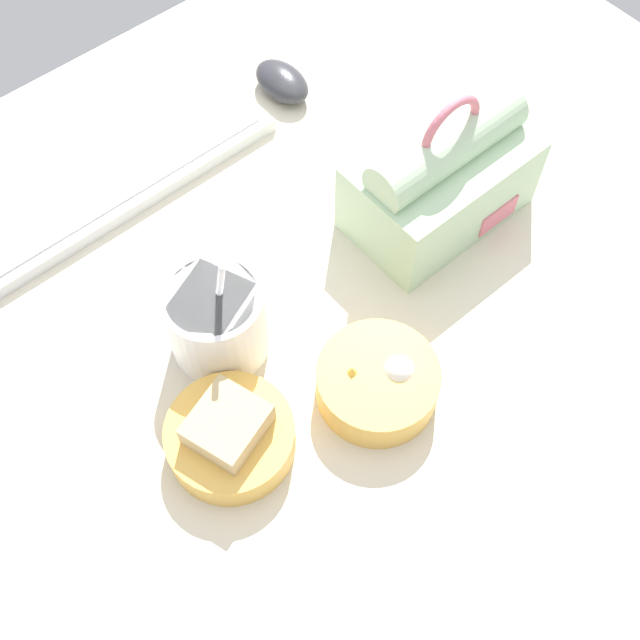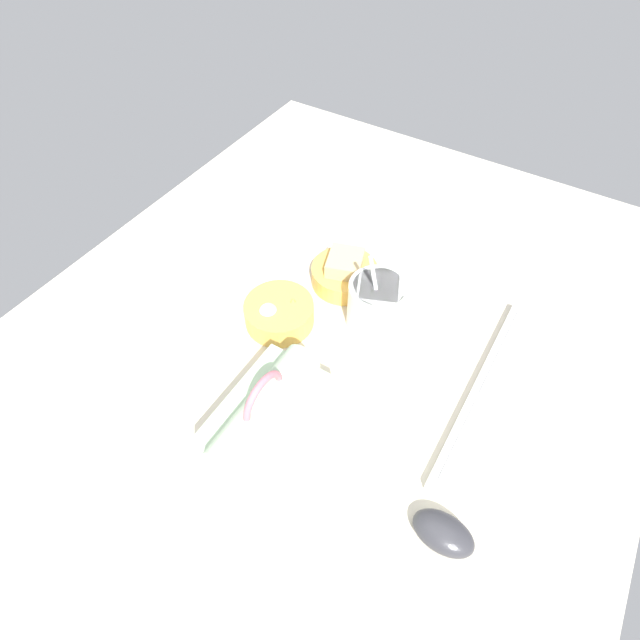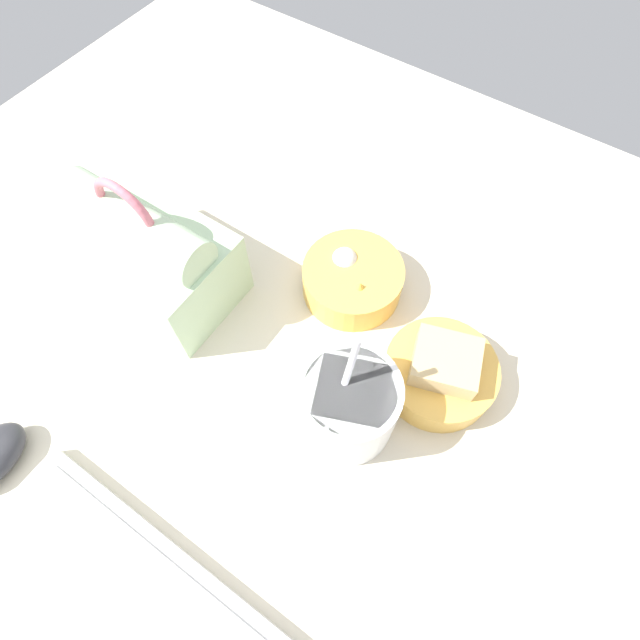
{
  "view_description": "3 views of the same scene",
  "coord_description": "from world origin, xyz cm",
  "views": [
    {
      "loc": [
        -25.96,
        -33.28,
        79.46
      ],
      "look_at": [
        1.37,
        -1.06,
        7.0
      ],
      "focal_mm": 45.0,
      "sensor_mm": 36.0,
      "label": 1
    },
    {
      "loc": [
        48.93,
        28.18,
        74.4
      ],
      "look_at": [
        1.37,
        -1.06,
        7.0
      ],
      "focal_mm": 28.0,
      "sensor_mm": 36.0,
      "label": 2
    },
    {
      "loc": [
        -14.2,
        21.96,
        57.91
      ],
      "look_at": [
        1.37,
        -1.06,
        7.0
      ],
      "focal_mm": 28.0,
      "sensor_mm": 36.0,
      "label": 3
    }
  ],
  "objects": [
    {
      "name": "desk_surface",
      "position": [
        0.0,
        0.0,
        1.0
      ],
      "size": [
        140.0,
        110.0,
        2.0
      ],
      "color": "beige",
      "rests_on": "ground"
    },
    {
      "name": "keyboard",
      "position": [
        -3.08,
        33.96,
        3.02
      ],
      "size": [
        41.02,
        14.61,
        2.1
      ],
      "color": "silver",
      "rests_on": "desk_surface"
    },
    {
      "name": "lunch_bag",
      "position": [
        23.56,
        3.69,
        8.5
      ],
      "size": [
        20.93,
        13.16,
        18.45
      ],
      "color": "#B7D6AD",
      "rests_on": "desk_surface"
    },
    {
      "name": "soup_cup",
      "position": [
        -6.91,
        5.88,
        7.23
      ],
      "size": [
        10.65,
        10.65,
        16.71
      ],
      "color": "white",
      "rests_on": "desk_surface"
    },
    {
      "name": "bento_bowl_sandwich",
      "position": [
        -13.2,
        -4.33,
        4.54
      ],
      "size": [
        13.08,
        13.08,
        6.81
      ],
      "color": "#EAB24C",
      "rests_on": "desk_surface"
    },
    {
      "name": "bento_bowl_snacks",
      "position": [
        2.02,
        -9.43,
        4.48
      ],
      "size": [
        12.85,
        12.85,
        5.72
      ],
      "color": "#EAB24C",
      "rests_on": "desk_surface"
    }
  ]
}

